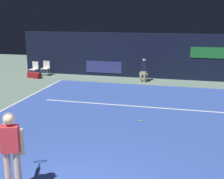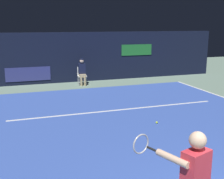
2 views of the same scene
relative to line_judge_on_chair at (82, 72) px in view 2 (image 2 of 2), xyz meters
The scene contains 6 objects.
ground_plane 6.88m from the line_judge_on_chair, 88.36° to the right, with size 30.59×30.59×0.00m, color slate.
court_surface 6.88m from the line_judge_on_chair, 88.36° to the right, with size 9.73×11.92×0.01m, color #3856B2.
line_service 4.81m from the line_judge_on_chair, 87.63° to the right, with size 7.59×0.10×0.01m, color white.
back_wall 1.24m from the line_judge_on_chair, 79.70° to the left, with size 15.76×0.33×2.60m.
line_judge_on_chair is the anchor object (origin of this frame).
tennis_ball 6.58m from the line_judge_on_chair, 82.74° to the right, with size 0.07×0.07×0.07m, color #CCE033.
Camera 2 is at (-3.46, -2.38, 3.03)m, focal length 46.98 mm.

